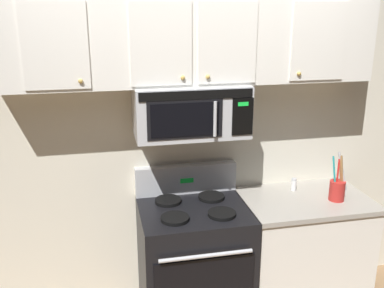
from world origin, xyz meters
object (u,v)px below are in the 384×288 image
Objects in this scene: stove_range at (194,262)px; over_range_microwave at (190,110)px; utensil_crock_red at (337,188)px; salt_shaker at (294,184)px.

stove_range is 1.47× the size of over_range_microwave.
utensil_crock_red reaches higher than salt_shaker.
over_range_microwave is 1.03m from salt_shaker.
over_range_microwave reaches higher than salt_shaker.
utensil_crock_red is at bearing -10.63° from over_range_microwave.
over_range_microwave reaches higher than utensil_crock_red.
utensil_crock_red reaches higher than stove_range.
stove_range is at bearing -169.60° from salt_shaker.
salt_shaker is at bearing 135.30° from utensil_crock_red.
stove_range is 3.09× the size of utensil_crock_red.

